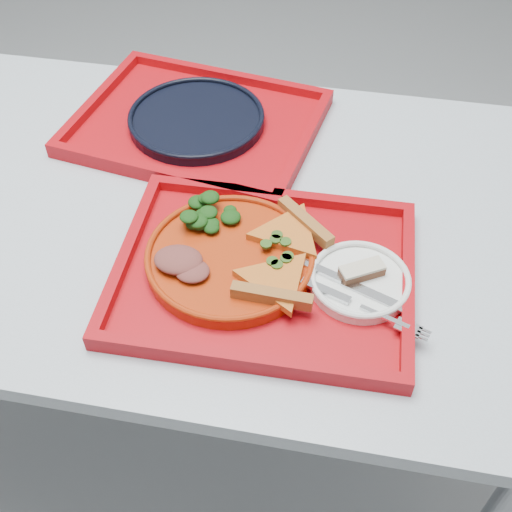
# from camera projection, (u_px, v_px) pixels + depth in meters

# --- Properties ---
(ground) EXTENTS (10.00, 10.00, 0.00)m
(ground) POSITION_uv_depth(u_px,v_px,m) (158.00, 408.00, 1.67)
(ground) COLOR gray
(ground) RESTS_ON ground
(table) EXTENTS (1.60, 0.80, 0.75)m
(table) POSITION_uv_depth(u_px,v_px,m) (117.00, 224.00, 1.18)
(table) COLOR #A2ACB5
(table) RESTS_ON ground
(tray_main) EXTENTS (0.46, 0.36, 0.01)m
(tray_main) POSITION_uv_depth(u_px,v_px,m) (264.00, 275.00, 0.99)
(tray_main) COLOR #A6080F
(tray_main) RESTS_ON table
(tray_far) EXTENTS (0.50, 0.42, 0.01)m
(tray_far) POSITION_uv_depth(u_px,v_px,m) (197.00, 126.00, 1.24)
(tray_far) COLOR #A6080F
(tray_far) RESTS_ON table
(dinner_plate) EXTENTS (0.26, 0.26, 0.02)m
(dinner_plate) POSITION_uv_depth(u_px,v_px,m) (230.00, 259.00, 0.99)
(dinner_plate) COLOR #A42A0A
(dinner_plate) RESTS_ON tray_main
(side_plate) EXTENTS (0.15, 0.15, 0.01)m
(side_plate) POSITION_uv_depth(u_px,v_px,m) (359.00, 283.00, 0.96)
(side_plate) COLOR white
(side_plate) RESTS_ON tray_main
(navy_plate) EXTENTS (0.26, 0.26, 0.02)m
(navy_plate) POSITION_uv_depth(u_px,v_px,m) (197.00, 120.00, 1.23)
(navy_plate) COLOR black
(navy_plate) RESTS_ON tray_far
(pizza_slice_a) EXTENTS (0.12, 0.14, 0.02)m
(pizza_slice_a) POSITION_uv_depth(u_px,v_px,m) (277.00, 279.00, 0.94)
(pizza_slice_a) COLOR orange
(pizza_slice_a) RESTS_ON dinner_plate
(pizza_slice_b) EXTENTS (0.18, 0.18, 0.02)m
(pizza_slice_b) POSITION_uv_depth(u_px,v_px,m) (289.00, 231.00, 1.00)
(pizza_slice_b) COLOR orange
(pizza_slice_b) RESTS_ON dinner_plate
(salad_heap) EXTENTS (0.08, 0.07, 0.04)m
(salad_heap) POSITION_uv_depth(u_px,v_px,m) (210.00, 209.00, 1.02)
(salad_heap) COLOR black
(salad_heap) RESTS_ON dinner_plate
(meat_portion) EXTENTS (0.07, 0.06, 0.02)m
(meat_portion) POSITION_uv_depth(u_px,v_px,m) (178.00, 260.00, 0.96)
(meat_portion) COLOR brown
(meat_portion) RESTS_ON dinner_plate
(dessert_bar) EXTENTS (0.07, 0.06, 0.02)m
(dessert_bar) POSITION_uv_depth(u_px,v_px,m) (362.00, 271.00, 0.95)
(dessert_bar) COLOR #522C1B
(dessert_bar) RESTS_ON side_plate
(knife) EXTENTS (0.18, 0.08, 0.01)m
(knife) POSITION_uv_depth(u_px,v_px,m) (352.00, 284.00, 0.94)
(knife) COLOR silver
(knife) RESTS_ON side_plate
(fork) EXTENTS (0.18, 0.08, 0.01)m
(fork) POSITION_uv_depth(u_px,v_px,m) (359.00, 305.00, 0.92)
(fork) COLOR silver
(fork) RESTS_ON side_plate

